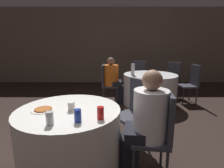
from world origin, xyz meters
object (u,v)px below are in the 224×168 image
object	(u,v)px
bottle_far	(132,69)
chair_far_east	(191,81)
person_orange_shirt	(113,80)
soda_can_blue	(77,116)
pizza_plate_near	(42,110)
chair_near_northeast	(134,107)
chair_far_northeast	(172,76)
soda_can_red	(100,113)
chair_far_north	(139,74)
table_far	(149,89)
chair_far_west	(106,81)
chair_near_east	(159,128)
person_white_shirt	(144,123)
soda_can_silver	(49,118)
table_near	(70,140)

from	to	relation	value
bottle_far	chair_far_east	bearing A→B (deg)	8.11
person_orange_shirt	soda_can_blue	world-z (taller)	person_orange_shirt
pizza_plate_near	soda_can_blue	distance (m)	0.53
chair_near_northeast	chair_far_northeast	xyz separation A→B (m)	(1.39, 2.50, 0.00)
soda_can_blue	soda_can_red	bearing A→B (deg)	17.86
chair_far_north	person_orange_shirt	xyz separation A→B (m)	(-0.80, -0.96, 0.03)
pizza_plate_near	table_far	bearing A→B (deg)	54.88
chair_far_west	pizza_plate_near	xyz separation A→B (m)	(-0.62, -2.50, 0.19)
chair_far_north	person_orange_shirt	bearing A→B (deg)	45.07
chair_near_east	person_orange_shirt	size ratio (longest dim) A/B	0.84
pizza_plate_near	chair_far_east	bearing A→B (deg)	42.03
person_white_shirt	bottle_far	distance (m)	2.34
chair_near_northeast	bottle_far	distance (m)	1.69
soda_can_silver	chair_near_east	bearing A→B (deg)	14.75
person_orange_shirt	soda_can_red	xyz separation A→B (m)	(-0.14, -2.72, 0.21)
soda_can_blue	chair_near_east	bearing A→B (deg)	14.97
soda_can_red	bottle_far	distance (m)	2.56
table_far	soda_can_red	bearing A→B (deg)	-111.63
table_far	chair_far_northeast	bearing A→B (deg)	41.89
chair_far_northeast	person_orange_shirt	size ratio (longest dim) A/B	0.84
chair_far_northeast	chair_far_west	xyz separation A→B (m)	(-1.85, -0.60, 0.00)
person_orange_shirt	person_white_shirt	bearing A→B (deg)	13.27
person_white_shirt	soda_can_silver	xyz separation A→B (m)	(-0.90, -0.30, 0.19)
chair_near_east	person_orange_shirt	distance (m)	2.61
soda_can_blue	soda_can_silver	size ratio (longest dim) A/B	1.00
table_near	chair_far_northeast	distance (m)	3.78
soda_can_red	chair_far_west	bearing A→B (deg)	90.38
bottle_far	table_far	bearing A→B (deg)	16.62
pizza_plate_near	soda_can_silver	xyz separation A→B (m)	(0.20, -0.36, 0.05)
chair_far_east	person_orange_shirt	world-z (taller)	person_orange_shirt
chair_far_northeast	table_near	bearing A→B (deg)	102.40
soda_can_red	bottle_far	bearing A→B (deg)	76.55
chair_far_west	chair_near_east	bearing A→B (deg)	19.99
chair_near_east	soda_can_red	distance (m)	0.68
chair_far_north	chair_far_west	xyz separation A→B (m)	(-0.96, -0.94, 0.00)
chair_far_east	person_white_shirt	size ratio (longest dim) A/B	0.80
chair_far_east	soda_can_red	xyz separation A→B (m)	(-2.10, -2.70, 0.24)
chair_far_north	person_white_shirt	xyz separation A→B (m)	(-0.49, -3.51, 0.05)
table_near	chair_near_east	world-z (taller)	chair_near_east
chair_far_east	chair_far_west	distance (m)	2.12
chair_near_east	chair_far_north	distance (m)	3.54
table_far	bottle_far	distance (m)	0.69
chair_far_west	pizza_plate_near	size ratio (longest dim) A/B	3.78
chair_near_east	soda_can_red	bearing A→B (deg)	110.39
chair_far_east	soda_can_silver	world-z (taller)	chair_far_east
soda_can_red	table_near	bearing A→B (deg)	144.67
table_near	chair_near_northeast	size ratio (longest dim) A/B	1.19
person_white_shirt	bottle_far	xyz separation A→B (m)	(0.14, 2.32, 0.26)
person_white_shirt	bottle_far	bearing A→B (deg)	3.03
pizza_plate_near	person_orange_shirt	bearing A→B (deg)	72.53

